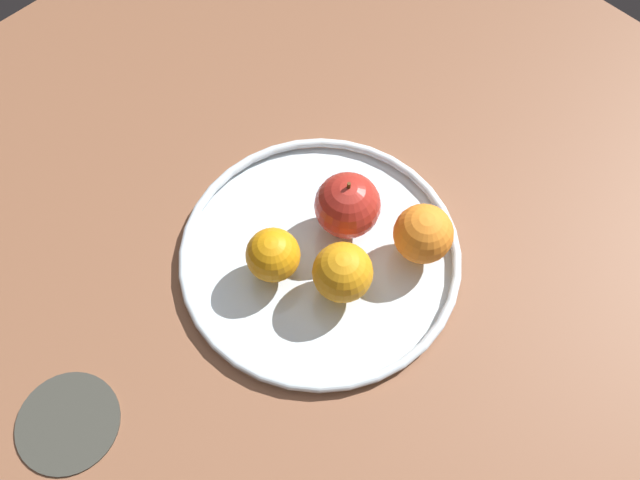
% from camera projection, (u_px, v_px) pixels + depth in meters
% --- Properties ---
extents(ground_plane, '(1.29, 1.29, 0.04)m').
position_uv_depth(ground_plane, '(320.00, 265.00, 0.88)').
color(ground_plane, brown).
extents(fruit_bowl, '(0.36, 0.36, 0.02)m').
position_uv_depth(fruit_bowl, '(320.00, 255.00, 0.86)').
color(fruit_bowl, silver).
rests_on(fruit_bowl, ground_plane).
extents(apple, '(0.08, 0.08, 0.09)m').
position_uv_depth(apple, '(347.00, 205.00, 0.83)').
color(apple, '#AF2920').
rests_on(apple, fruit_bowl).
extents(orange_front_right, '(0.07, 0.07, 0.07)m').
position_uv_depth(orange_front_right, '(273.00, 255.00, 0.81)').
color(orange_front_right, orange).
rests_on(orange_front_right, fruit_bowl).
extents(orange_center, '(0.07, 0.07, 0.07)m').
position_uv_depth(orange_center, '(343.00, 272.00, 0.80)').
color(orange_center, orange).
rests_on(orange_center, fruit_bowl).
extents(orange_front_left, '(0.07, 0.07, 0.07)m').
position_uv_depth(orange_front_left, '(423.00, 234.00, 0.82)').
color(orange_front_left, orange).
rests_on(orange_front_left, fruit_bowl).
extents(ambient_coaster, '(0.12, 0.12, 0.01)m').
position_uv_depth(ambient_coaster, '(67.00, 423.00, 0.76)').
color(ambient_coaster, '#393A32').
rests_on(ambient_coaster, ground_plane).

